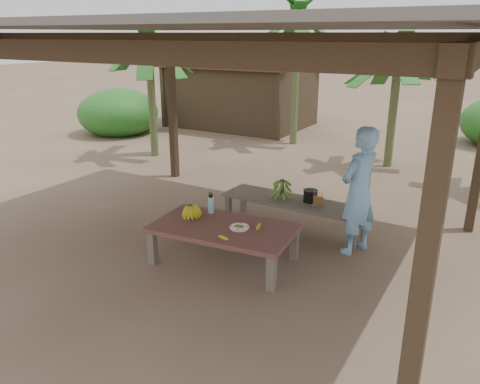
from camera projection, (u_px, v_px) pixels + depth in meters
The scene contains 17 objects.
ground at pixel (232, 246), 6.57m from camera, with size 80.00×80.00×0.00m, color brown.
pavilion at pixel (230, 38), 5.67m from camera, with size 6.60×5.60×2.95m.
work_table at pixel (224, 231), 6.00m from camera, with size 1.89×1.18×0.50m.
bench at pixel (294, 204), 7.06m from camera, with size 2.21×0.65×0.45m.
ripe_banana_bunch at pixel (190, 210), 6.28m from camera, with size 0.30×0.25×0.18m, color yellow, non-canonical shape.
plate at pixel (239, 227), 5.88m from camera, with size 0.25×0.25×0.04m.
loose_banana_front at pixel (223, 238), 5.58m from camera, with size 0.04×0.15×0.04m, color yellow.
loose_banana_side at pixel (258, 226), 5.91m from camera, with size 0.04×0.16×0.04m, color yellow.
water_flask at pixel (211, 204), 6.38m from camera, with size 0.08×0.08×0.30m.
green_banana_stalk at pixel (282, 188), 7.10m from camera, with size 0.27×0.27×0.31m, color #598C2D, non-canonical shape.
cooking_pot at pixel (310, 196), 6.96m from camera, with size 0.21×0.21×0.18m, color black.
skewer_rack at pixel (318, 199), 6.76m from camera, with size 0.18×0.08×0.24m, color #A57F47, non-canonical shape.
woman at pixel (359, 191), 6.15m from camera, with size 0.63×0.41×1.73m, color #6A9CC9.
hut at pixel (242, 91), 14.90m from camera, with size 4.40×3.43×2.85m.
banana_plant_n at pixel (398, 62), 9.81m from camera, with size 1.80×1.80×2.75m.
banana_plant_nw at pixel (297, 23), 11.70m from camera, with size 1.80×1.80×3.58m.
banana_plant_w at pixel (149, 48), 10.65m from camera, with size 1.80×1.80×3.01m.
Camera 1 is at (3.12, -5.10, 2.84)m, focal length 35.00 mm.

